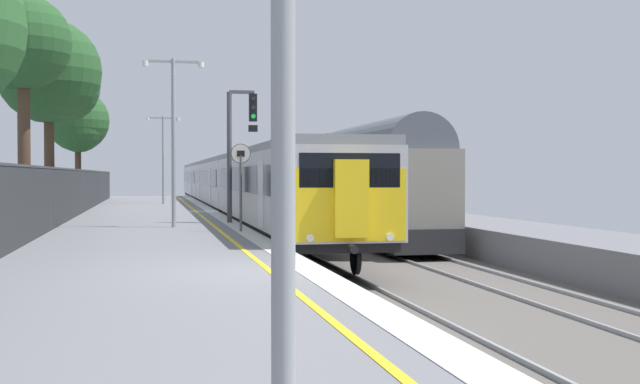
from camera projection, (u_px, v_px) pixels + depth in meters
name	position (u px, v px, depth m)	size (l,w,h in m)	color
ground	(429.00, 300.00, 15.44)	(17.40, 110.00, 1.21)	slate
commuter_train_at_platform	(228.00, 183.00, 49.62)	(2.83, 62.66, 3.81)	#B7B7BC
freight_train_adjacent_track	(307.00, 178.00, 46.07)	(2.60, 41.36, 4.67)	#232326
signal_gantry	(237.00, 140.00, 29.82)	(1.10, 0.24, 4.75)	#47474C
speed_limit_sign	(241.00, 176.00, 25.11)	(0.59, 0.08, 2.66)	#59595B
platform_lamp_mid	(174.00, 128.00, 27.29)	(2.00, 0.20, 5.53)	#93999E
platform_lamp_far	(163.00, 152.00, 49.88)	(2.00, 0.20, 5.24)	#93999E
background_tree_left	(78.00, 123.00, 51.53)	(3.85, 3.85, 7.03)	#473323
background_tree_centre	(19.00, 47.00, 27.36)	(3.22, 3.13, 7.67)	#473323
background_tree_right	(52.00, 76.00, 32.77)	(4.09, 4.09, 7.84)	#473323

